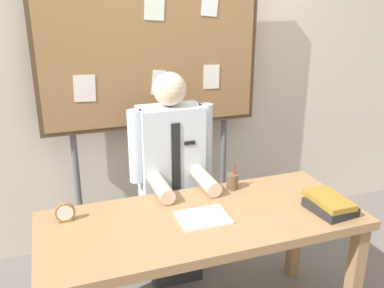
{
  "coord_description": "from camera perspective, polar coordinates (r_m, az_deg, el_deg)",
  "views": [
    {
      "loc": [
        -0.71,
        -1.81,
        1.84
      ],
      "look_at": [
        0.0,
        0.18,
        1.1
      ],
      "focal_mm": 38.86,
      "sensor_mm": 36.0,
      "label": 1
    }
  ],
  "objects": [
    {
      "name": "desk",
      "position": [
        2.28,
        1.51,
        -12.02
      ],
      "size": [
        1.7,
        0.71,
        0.75
      ],
      "color": "#9E754C",
      "rests_on": "ground_plane"
    },
    {
      "name": "bulletin_board",
      "position": [
        2.92,
        -5.56,
        12.96
      ],
      "size": [
        1.56,
        0.09,
        2.13
      ],
      "color": "#4C3823",
      "rests_on": "ground_plane"
    },
    {
      "name": "open_notebook",
      "position": [
        2.21,
        1.55,
        -10.07
      ],
      "size": [
        0.27,
        0.21,
        0.01
      ],
      "primitive_type": "cube",
      "rotation": [
        0.0,
        0.0,
        -0.02
      ],
      "color": "white",
      "rests_on": "desk"
    },
    {
      "name": "book_stack",
      "position": [
        2.39,
        18.36,
        -7.86
      ],
      "size": [
        0.22,
        0.28,
        0.08
      ],
      "color": "#262626",
      "rests_on": "desk"
    },
    {
      "name": "desk_clock",
      "position": [
        2.27,
        -17.0,
        -9.06
      ],
      "size": [
        0.1,
        0.04,
        0.1
      ],
      "color": "olive",
      "rests_on": "desk"
    },
    {
      "name": "pen_holder",
      "position": [
        2.53,
        5.57,
        -5.13
      ],
      "size": [
        0.07,
        0.07,
        0.16
      ],
      "color": "brown",
      "rests_on": "desk"
    },
    {
      "name": "person",
      "position": [
        2.75,
        -2.79,
        -6.01
      ],
      "size": [
        0.55,
        0.56,
        1.43
      ],
      "color": "#2D2D33",
      "rests_on": "ground_plane"
    },
    {
      "name": "back_wall",
      "position": [
        3.14,
        -6.4,
        10.15
      ],
      "size": [
        6.4,
        0.08,
        2.7
      ],
      "primitive_type": "cube",
      "color": "beige",
      "rests_on": "ground_plane"
    }
  ]
}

